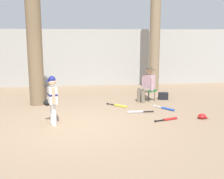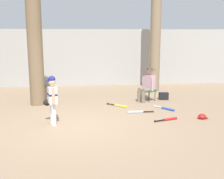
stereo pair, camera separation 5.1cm
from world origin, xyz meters
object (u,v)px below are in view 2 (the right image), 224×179
tree_near_player (35,41)px  bat_yellow_trainer (119,106)px  handbag_beside_stool (164,96)px  bat_blue_youth (166,109)px  young_ballplayer (52,97)px  bat_aluminum_silver (137,112)px  tree_behind_spectator (155,45)px  seated_spectator (147,84)px  batting_helmet_red (202,117)px  bat_red_barrel (169,119)px  folding_stool (149,91)px

tree_near_player → bat_yellow_trainer: size_ratio=8.05×
handbag_beside_stool → bat_blue_youth: (-0.32, -1.36, -0.10)m
young_ballplayer → bat_aluminum_silver: size_ratio=1.63×
bat_aluminum_silver → bat_blue_youth: same height
tree_behind_spectator → tree_near_player: bearing=-157.0°
seated_spectator → bat_blue_youth: 1.38m
young_ballplayer → handbag_beside_stool: young_ballplayer is taller
bat_blue_youth → batting_helmet_red: 1.29m
bat_red_barrel → young_ballplayer: bearing=180.0°
folding_stool → handbag_beside_stool: folding_stool is taller
seated_spectator → bat_aluminum_silver: 1.72m
tree_behind_spectator → seated_spectator: bearing=-111.7°
seated_spectator → handbag_beside_stool: 0.85m
tree_behind_spectator → bat_red_barrel: size_ratio=6.41×
young_ballplayer → batting_helmet_red: bearing=0.3°
seated_spectator → batting_helmet_red: 2.57m
tree_behind_spectator → handbag_beside_stool: size_ratio=13.42×
bat_blue_youth → seated_spectator: bearing=105.8°
bat_yellow_trainer → tree_near_player: bearing=167.0°
tree_near_player → handbag_beside_stool: (4.47, 0.20, -2.01)m
handbag_beside_stool → bat_aluminum_silver: bearing=-128.6°
handbag_beside_stool → batting_helmet_red: 2.48m
tree_behind_spectator → folding_stool: (-0.68, -1.86, -1.56)m
young_ballplayer → bat_aluminum_silver: bearing=18.8°
bat_red_barrel → folding_stool: bearing=89.3°
handbag_beside_stool → tree_behind_spectator: bearing=86.6°
bat_aluminum_silver → folding_stool: bearing=64.3°
batting_helmet_red → tree_near_player: bearing=155.1°
handbag_beside_stool → bat_yellow_trainer: bearing=-154.9°
seated_spectator → bat_yellow_trainer: 1.42m
tree_behind_spectator → bat_aluminum_silver: 4.13m
folding_stool → handbag_beside_stool: size_ratio=1.63×
folding_stool → bat_yellow_trainer: folding_stool is taller
folding_stool → young_ballplayer: bearing=-143.5°
tree_behind_spectator → bat_yellow_trainer: size_ratio=7.21×
tree_near_player → bat_yellow_trainer: tree_near_player is taller
tree_behind_spectator → batting_helmet_red: size_ratio=16.47×
bat_blue_youth → bat_yellow_trainer: (-1.44, 0.54, 0.00)m
folding_stool → bat_blue_youth: bearing=-78.4°
tree_near_player → bat_blue_youth: tree_near_player is taller
tree_behind_spectator → seated_spectator: 2.43m
tree_behind_spectator → batting_helmet_red: 4.60m
bat_yellow_trainer → bat_aluminum_silver: bearing=-61.3°
bat_aluminum_silver → tree_near_player: bearing=155.5°
tree_near_player → bat_yellow_trainer: bearing=-13.0°
young_ballplayer → folding_stool: (3.18, 2.36, -0.38)m
handbag_beside_stool → bat_aluminum_silver: size_ratio=0.42×
bat_yellow_trainer → bat_blue_youth: bearing=-20.6°
bat_aluminum_silver → bat_blue_youth: size_ratio=1.21×
tree_near_player → handbag_beside_stool: 4.91m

